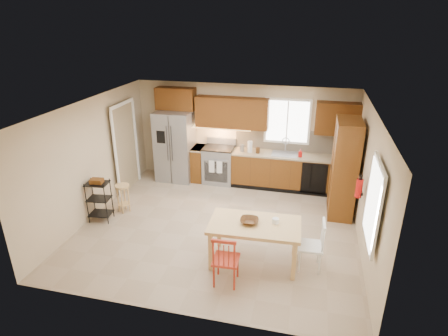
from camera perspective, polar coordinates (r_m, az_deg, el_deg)
name	(u,v)px	position (r m, az deg, el deg)	size (l,w,h in m)	color
floor	(219,226)	(7.82, -0.78, -8.90)	(5.50, 5.50, 0.00)	tan
ceiling	(218,107)	(6.86, -0.89, 9.22)	(5.50, 5.00, 0.02)	silver
wall_back	(243,134)	(9.55, 2.88, 5.24)	(5.50, 0.02, 2.50)	#CCB793
wall_front	(173,241)	(5.15, -7.85, -11.01)	(5.50, 0.02, 2.50)	#CCB793
wall_left	(92,159)	(8.33, -19.51, 1.31)	(0.02, 5.00, 2.50)	#CCB793
wall_right	(368,185)	(7.14, 21.09, -2.41)	(0.02, 5.00, 2.50)	#CCB793
refrigerator	(175,146)	(9.76, -7.44, 3.36)	(0.92, 0.75, 1.82)	gray
range_stove	(219,165)	(9.64, -0.77, 0.44)	(0.76, 0.63, 0.92)	gray
base_cabinet_narrow	(199,163)	(9.80, -3.87, 0.70)	(0.30, 0.60, 0.90)	brown
base_cabinet_run	(291,172)	(9.40, 10.18, -0.57)	(2.92, 0.60, 0.90)	brown
dishwasher	(314,179)	(9.13, 13.55, -1.57)	(0.60, 0.02, 0.78)	black
backsplash	(294,140)	(9.42, 10.60, 4.16)	(2.92, 0.03, 0.55)	#C5B294
upper_over_fridge	(176,99)	(9.62, -7.38, 10.45)	(1.00, 0.35, 0.55)	#5C2E0F
upper_left_block	(232,113)	(9.28, 1.21, 8.44)	(1.80, 0.35, 0.75)	#5C2E0F
upper_right_block	(337,119)	(9.10, 16.91, 7.19)	(1.00, 0.35, 0.75)	#5C2E0F
window_back	(287,121)	(9.29, 9.63, 7.03)	(1.12, 0.04, 1.12)	white
sink	(284,156)	(9.26, 9.18, 1.87)	(0.62, 0.46, 0.16)	gray
undercab_glow	(220,128)	(9.42, -0.63, 6.18)	(1.60, 0.30, 0.01)	#FFBF66
soap_bottle	(300,153)	(9.11, 11.56, 2.25)	(0.09, 0.09, 0.19)	#B70F0C
paper_towel	(250,147)	(9.25, 3.97, 3.26)	(0.12, 0.12, 0.28)	white
canister_steel	(242,148)	(9.30, 2.75, 3.07)	(0.11, 0.11, 0.18)	gray
canister_wood	(258,150)	(9.21, 5.16, 2.69)	(0.10, 0.10, 0.14)	#4C2E14
pantry	(344,169)	(8.28, 17.84, -0.08)	(0.50, 0.95, 2.10)	brown
fire_extinguisher	(359,188)	(7.32, 19.88, -2.92)	(0.12, 0.12, 0.36)	#B70F0C
window_right	(374,204)	(6.02, 21.85, -5.11)	(0.04, 1.02, 1.32)	white
doorway	(125,148)	(9.40, -14.80, 2.93)	(0.04, 0.95, 2.10)	#8C7A59
dining_table	(254,243)	(6.65, 4.61, -11.35)	(1.55, 0.87, 0.76)	#DCB36E
chair_red	(226,259)	(6.14, 0.31, -13.65)	(0.43, 0.43, 0.91)	#AE2D1A
chair_white	(310,245)	(6.61, 13.02, -11.38)	(0.43, 0.43, 0.91)	white
table_bowl	(249,223)	(6.46, 3.86, -8.39)	(0.31, 0.31, 0.08)	#4C2E14
table_jar	(276,222)	(6.48, 7.85, -8.15)	(0.11, 0.11, 0.13)	white
bar_stool	(123,198)	(8.53, -15.09, -4.48)	(0.31, 0.31, 0.64)	#DCB36E
utility_cart	(99,201)	(8.27, -18.45, -4.76)	(0.45, 0.35, 0.90)	black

